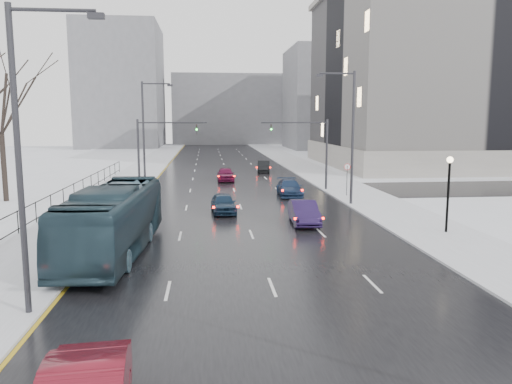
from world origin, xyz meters
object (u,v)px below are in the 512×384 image
object	(u,v)px
lamppost_r_mid	(449,183)
no_uturn_sign	(347,170)
mast_signal_left	(151,147)
sedan_center_near	(223,203)
sedan_right_near	(304,212)
sedan_right_distant	(264,166)
tree_park_e	(7,202)
streetlight_r_mid	(350,131)
bus	(114,220)
sedan_right_far	(289,188)
mast_signal_right	(315,146)
streetlight_l_near	(25,147)
streetlight_l_far	(146,129)
sedan_center_far	(226,174)

from	to	relation	value
lamppost_r_mid	no_uturn_sign	distance (m)	14.13
mast_signal_left	sedan_center_near	world-z (taller)	mast_signal_left
sedan_right_near	sedan_right_distant	size ratio (longest dim) A/B	1.04
tree_park_e	lamppost_r_mid	world-z (taller)	tree_park_e
streetlight_r_mid	mast_signal_left	size ratio (longest dim) A/B	1.54
bus	sedan_right_far	bearing A→B (deg)	60.01
sedan_right_far	sedan_center_near	bearing A→B (deg)	-126.62
streetlight_r_mid	sedan_right_distant	xyz separation A→B (m)	(-3.64, 24.44, -4.88)
tree_park_e	mast_signal_right	distance (m)	26.16
tree_park_e	streetlight_l_near	distance (m)	26.61
mast_signal_right	no_uturn_sign	world-z (taller)	mast_signal_right
sedan_center_near	bus	bearing A→B (deg)	-121.88
no_uturn_sign	sedan_right_distant	world-z (taller)	no_uturn_sign
sedan_right_far	tree_park_e	bearing A→B (deg)	-175.36
mast_signal_right	streetlight_l_near	bearing A→B (deg)	-118.96
streetlight_l_near	bus	bearing A→B (deg)	80.88
streetlight_l_far	mast_signal_left	xyz separation A→B (m)	(0.84, -4.00, -1.51)
streetlight_r_mid	streetlight_l_far	xyz separation A→B (m)	(-16.33, 12.00, 0.00)
sedan_right_distant	streetlight_r_mid	bearing A→B (deg)	-74.67
sedan_center_near	sedan_right_near	world-z (taller)	sedan_right_near
streetlight_l_near	bus	distance (m)	8.66
mast_signal_right	sedan_center_far	distance (m)	11.49
sedan_right_distant	sedan_right_near	bearing A→B (deg)	-85.04
streetlight_r_mid	lamppost_r_mid	distance (m)	10.73
streetlight_r_mid	streetlight_l_near	xyz separation A→B (m)	(-16.33, -20.00, 0.00)
mast_signal_right	sedan_center_far	world-z (taller)	mast_signal_right
sedan_right_near	sedan_center_far	size ratio (longest dim) A/B	1.03
streetlight_r_mid	sedan_center_far	xyz separation A→B (m)	(-8.67, 15.72, -4.85)
sedan_center_far	sedan_right_distant	distance (m)	10.06
streetlight_l_far	sedan_right_near	world-z (taller)	streetlight_l_far
mast_signal_right	sedan_right_distant	xyz separation A→B (m)	(-2.80, 16.44, -3.37)
sedan_right_far	lamppost_r_mid	bearing A→B (deg)	-64.27
streetlight_l_near	no_uturn_sign	distance (m)	29.81
bus	sedan_right_distant	world-z (taller)	bus
streetlight_l_far	bus	size ratio (longest dim) A/B	0.84
mast_signal_left	tree_park_e	bearing A→B (deg)	-159.81
streetlight_r_mid	streetlight_l_far	bearing A→B (deg)	143.70
mast_signal_left	sedan_center_near	xyz separation A→B (m)	(5.98, -10.30, -3.39)
streetlight_l_near	no_uturn_sign	size ratio (longest dim) A/B	3.70
lamppost_r_mid	mast_signal_left	xyz separation A→B (m)	(-18.33, 18.00, 1.16)
streetlight_r_mid	mast_signal_right	bearing A→B (deg)	96.00
streetlight_l_far	no_uturn_sign	size ratio (longest dim) A/B	3.70
streetlight_l_far	sedan_center_near	xyz separation A→B (m)	(6.82, -14.31, -4.90)
streetlight_l_near	sedan_center_near	distance (m)	19.58
mast_signal_left	sedan_right_near	world-z (taller)	mast_signal_left
sedan_right_far	sedan_center_far	bearing A→B (deg)	117.15
streetlight_l_near	sedan_center_far	world-z (taller)	streetlight_l_near
mast_signal_left	sedan_center_near	distance (m)	12.38
mast_signal_right	sedan_right_far	size ratio (longest dim) A/B	1.38
mast_signal_right	sedan_right_far	xyz separation A→B (m)	(-2.83, -3.04, -3.38)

